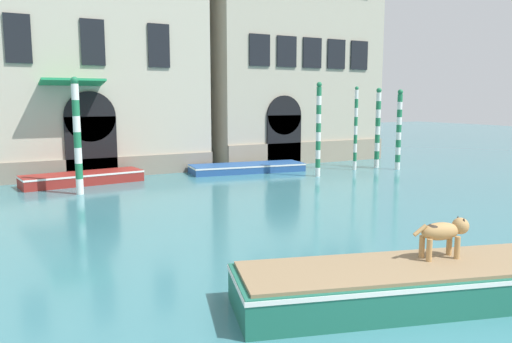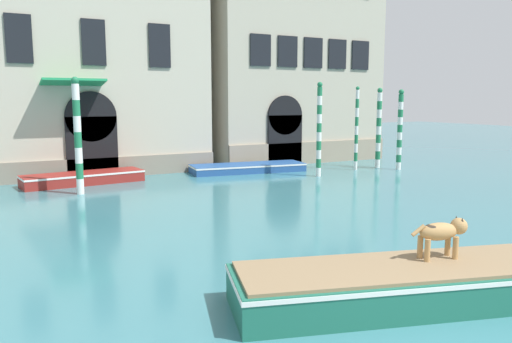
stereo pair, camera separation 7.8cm
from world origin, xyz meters
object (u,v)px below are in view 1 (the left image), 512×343
at_px(dog_on_deck, 444,232).
at_px(boat_moored_near_palazzo, 83,178).
at_px(mooring_pole_2, 356,128).
at_px(mooring_pole_0, 318,129).
at_px(mooring_pole_5, 378,128).
at_px(mooring_pole_4, 77,136).
at_px(mooring_pole_1, 399,129).
at_px(boat_foreground, 418,282).
at_px(boat_moored_far, 247,168).

relative_size(dog_on_deck, boat_moored_near_palazzo, 0.22).
distance_m(boat_moored_near_palazzo, mooring_pole_2, 13.79).
distance_m(mooring_pole_0, mooring_pole_5, 4.87).
xyz_separation_m(mooring_pole_4, mooring_pole_5, (15.67, 0.58, -0.12)).
distance_m(mooring_pole_1, mooring_pole_2, 2.32).
relative_size(boat_moored_near_palazzo, mooring_pole_0, 1.17).
xyz_separation_m(boat_foreground, mooring_pole_2, (10.20, 14.37, 1.82)).
distance_m(mooring_pole_2, mooring_pole_5, 1.69).
height_order(boat_foreground, dog_on_deck, dog_on_deck).
bearing_deg(dog_on_deck, boat_moored_far, 88.56).
distance_m(boat_moored_far, mooring_pole_5, 7.55).
relative_size(mooring_pole_2, mooring_pole_4, 0.96).
distance_m(boat_foreground, mooring_pole_1, 18.29).
height_order(boat_moored_near_palazzo, mooring_pole_1, mooring_pole_1).
distance_m(mooring_pole_0, mooring_pole_1, 5.16).
height_order(dog_on_deck, mooring_pole_0, mooring_pole_0).
relative_size(mooring_pole_0, mooring_pole_4, 0.99).
bearing_deg(mooring_pole_0, mooring_pole_1, -0.04).
distance_m(boat_moored_far, mooring_pole_1, 8.28).
bearing_deg(boat_foreground, boat_moored_far, 90.09).
xyz_separation_m(boat_moored_near_palazzo, mooring_pole_5, (15.17, -1.89, 1.92)).
relative_size(boat_moored_near_palazzo, boat_moored_far, 0.87).
relative_size(dog_on_deck, mooring_pole_4, 0.25).
bearing_deg(mooring_pole_2, mooring_pole_4, -178.44).
bearing_deg(dog_on_deck, mooring_pole_2, 69.16).
relative_size(boat_moored_near_palazzo, mooring_pole_2, 1.21).
bearing_deg(mooring_pole_2, boat_moored_far, 159.43).
bearing_deg(mooring_pole_2, dog_on_deck, -123.66).
bearing_deg(boat_moored_far, mooring_pole_2, -13.25).
distance_m(dog_on_deck, mooring_pole_1, 17.73).
xyz_separation_m(mooring_pole_0, mooring_pole_5, (4.73, 1.15, -0.10)).
relative_size(boat_moored_near_palazzo, mooring_pole_5, 1.22).
bearing_deg(mooring_pole_4, mooring_pole_0, -3.01).
xyz_separation_m(boat_moored_far, mooring_pole_1, (7.49, -2.98, 1.91)).
relative_size(boat_foreground, mooring_pole_2, 1.61).
bearing_deg(boat_foreground, mooring_pole_1, 63.95).
xyz_separation_m(boat_moored_near_palazzo, boat_moored_far, (8.12, -0.07, -0.04)).
distance_m(dog_on_deck, boat_moored_far, 16.88).
xyz_separation_m(boat_foreground, boat_moored_far, (4.82, 16.39, -0.16)).
distance_m(boat_moored_near_palazzo, mooring_pole_1, 16.01).
height_order(boat_foreground, boat_moored_far, boat_foreground).
height_order(boat_foreground, boat_moored_near_palazzo, boat_foreground).
relative_size(boat_foreground, mooring_pole_4, 1.54).
xyz_separation_m(boat_moored_near_palazzo, mooring_pole_1, (15.60, -3.05, 1.87)).
relative_size(mooring_pole_1, mooring_pole_4, 0.93).
bearing_deg(mooring_pole_2, mooring_pole_0, -162.59).
bearing_deg(dog_on_deck, boat_moored_near_palazzo, 116.41).
bearing_deg(mooring_pole_4, dog_on_deck, -72.23).
bearing_deg(mooring_pole_4, mooring_pole_2, 1.56).
bearing_deg(dog_on_deck, mooring_pole_4, 120.59).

